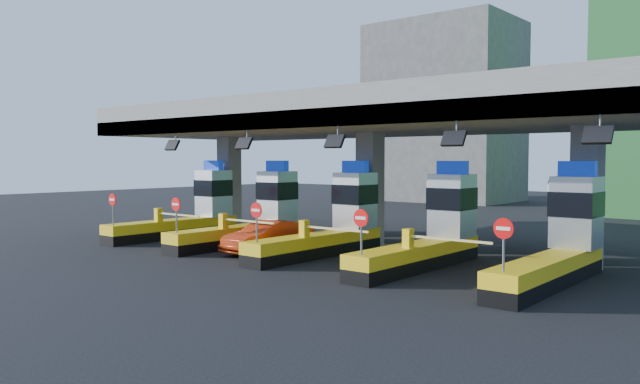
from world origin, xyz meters
The scene contains 9 objects.
ground centered at (0.00, 0.00, 0.00)m, with size 120.00×120.00×0.00m, color black.
toll_canopy centered at (0.00, 2.87, 6.13)m, with size 28.00×12.09×7.00m.
toll_lane_far_left centered at (-10.00, 0.28, 1.40)m, with size 4.43×8.00×4.16m.
toll_lane_left centered at (-5.00, 0.28, 1.40)m, with size 4.43×8.00×4.16m.
toll_lane_center centered at (0.00, 0.28, 1.40)m, with size 4.43×8.00×4.16m.
toll_lane_right centered at (5.00, 0.28, 1.40)m, with size 4.43×8.00×4.16m.
toll_lane_far_right centered at (10.00, 0.28, 1.40)m, with size 4.43×8.00×4.16m.
bg_building_concrete centered at (-14.00, 36.00, 9.00)m, with size 14.00×10.00×18.00m, color #4C4C49.
red_car centered at (-2.34, -1.60, 0.73)m, with size 1.55×4.45×1.47m, color #AE2B0D.
Camera 1 is at (17.25, -21.52, 4.21)m, focal length 35.00 mm.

